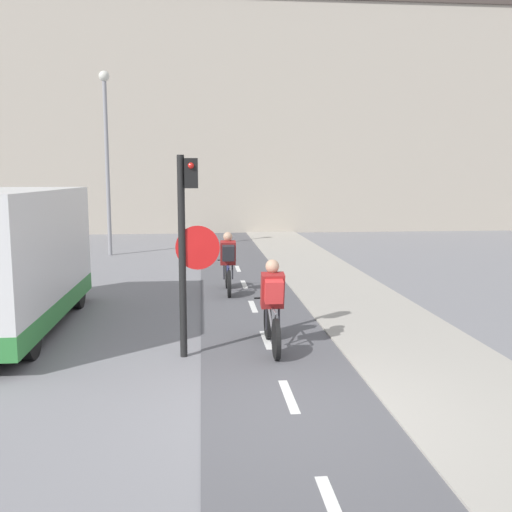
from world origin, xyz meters
The scene contains 9 objects.
ground_plane centered at (0.00, 0.00, 0.00)m, with size 120.00×120.00×0.00m, color gray.
bike_lane centered at (0.00, 0.01, 0.01)m, with size 2.21×60.00×0.02m.
sidewalk_strip centered at (2.30, 0.00, 0.03)m, with size 2.40×60.00×0.05m.
building_row_background centered at (0.00, 23.92, 5.75)m, with size 60.00×5.20×11.48m.
traffic_light_pole centered at (-1.28, 2.30, 1.91)m, with size 0.67×0.25×3.08m.
street_lamp_far centered at (-4.29, 14.04, 3.89)m, with size 0.36×0.36×6.30m.
cyclist_near centered at (0.04, 2.50, 0.71)m, with size 0.46×1.76×1.47m.
cyclist_far centered at (-0.45, 7.02, 0.71)m, with size 0.46×1.71×1.47m.
van centered at (-4.59, 4.11, 1.25)m, with size 2.02×5.30×2.53m.
Camera 1 is at (-1.07, -6.29, 2.77)m, focal length 40.00 mm.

